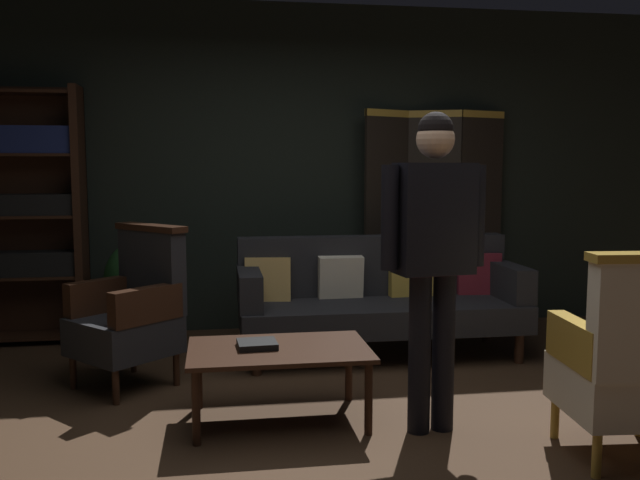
{
  "coord_description": "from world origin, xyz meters",
  "views": [
    {
      "loc": [
        -0.66,
        -3.47,
        1.43
      ],
      "look_at": [
        0.0,
        0.8,
        0.95
      ],
      "focal_mm": 38.05,
      "sensor_mm": 36.0,
      "label": 1
    }
  ],
  "objects_px": {
    "folding_screen": "(434,216)",
    "bookshelf": "(26,210)",
    "armchair_wing_left": "(132,311)",
    "velvet_couch": "(379,294)",
    "standing_figure": "(433,242)",
    "coffee_table": "(279,356)",
    "book_black_cloth": "(257,344)",
    "armchair_gilt_accent": "(631,362)",
    "potted_plant": "(140,285)"
  },
  "relations": [
    {
      "from": "folding_screen",
      "to": "bookshelf",
      "type": "xyz_separation_m",
      "value": [
        -3.38,
        -0.05,
        0.09
      ]
    },
    {
      "from": "folding_screen",
      "to": "armchair_wing_left",
      "type": "relative_size",
      "value": 1.83
    },
    {
      "from": "velvet_couch",
      "to": "folding_screen",
      "type": "bearing_deg",
      "value": 49.11
    },
    {
      "from": "armchair_wing_left",
      "to": "standing_figure",
      "type": "bearing_deg",
      "value": -31.8
    },
    {
      "from": "folding_screen",
      "to": "coffee_table",
      "type": "distance_m",
      "value": 2.65
    },
    {
      "from": "standing_figure",
      "to": "book_black_cloth",
      "type": "height_order",
      "value": "standing_figure"
    },
    {
      "from": "folding_screen",
      "to": "velvet_couch",
      "type": "height_order",
      "value": "folding_screen"
    },
    {
      "from": "armchair_wing_left",
      "to": "bookshelf",
      "type": "bearing_deg",
      "value": 127.7
    },
    {
      "from": "armchair_gilt_accent",
      "to": "potted_plant",
      "type": "relative_size",
      "value": 1.23
    },
    {
      "from": "armchair_gilt_accent",
      "to": "bookshelf",
      "type": "bearing_deg",
      "value": 141.12
    },
    {
      "from": "bookshelf",
      "to": "standing_figure",
      "type": "bearing_deg",
      "value": -40.79
    },
    {
      "from": "folding_screen",
      "to": "armchair_gilt_accent",
      "type": "xyz_separation_m",
      "value": [
        0.06,
        -2.82,
        -0.5
      ]
    },
    {
      "from": "armchair_gilt_accent",
      "to": "armchair_wing_left",
      "type": "relative_size",
      "value": 1.0
    },
    {
      "from": "potted_plant",
      "to": "velvet_couch",
      "type": "bearing_deg",
      "value": -15.43
    },
    {
      "from": "armchair_wing_left",
      "to": "potted_plant",
      "type": "distance_m",
      "value": 0.98
    },
    {
      "from": "velvet_couch",
      "to": "potted_plant",
      "type": "relative_size",
      "value": 2.5
    },
    {
      "from": "velvet_couch",
      "to": "potted_plant",
      "type": "distance_m",
      "value": 1.87
    },
    {
      "from": "bookshelf",
      "to": "velvet_couch",
      "type": "height_order",
      "value": "bookshelf"
    },
    {
      "from": "bookshelf",
      "to": "armchair_gilt_accent",
      "type": "relative_size",
      "value": 1.97
    },
    {
      "from": "potted_plant",
      "to": "bookshelf",
      "type": "bearing_deg",
      "value": 164.96
    },
    {
      "from": "coffee_table",
      "to": "standing_figure",
      "type": "bearing_deg",
      "value": -18.23
    },
    {
      "from": "coffee_table",
      "to": "book_black_cloth",
      "type": "distance_m",
      "value": 0.14
    },
    {
      "from": "armchair_wing_left",
      "to": "velvet_couch",
      "type": "bearing_deg",
      "value": 15.41
    },
    {
      "from": "bookshelf",
      "to": "standing_figure",
      "type": "height_order",
      "value": "bookshelf"
    },
    {
      "from": "velvet_couch",
      "to": "book_black_cloth",
      "type": "relative_size",
      "value": 9.89
    },
    {
      "from": "folding_screen",
      "to": "velvet_couch",
      "type": "distance_m",
      "value": 1.17
    },
    {
      "from": "armchair_wing_left",
      "to": "armchair_gilt_accent",
      "type": "bearing_deg",
      "value": -31.87
    },
    {
      "from": "bookshelf",
      "to": "armchair_gilt_accent",
      "type": "height_order",
      "value": "bookshelf"
    },
    {
      "from": "armchair_gilt_accent",
      "to": "standing_figure",
      "type": "xyz_separation_m",
      "value": [
        -0.82,
        0.51,
        0.54
      ]
    },
    {
      "from": "bookshelf",
      "to": "book_black_cloth",
      "type": "distance_m",
      "value": 2.69
    },
    {
      "from": "folding_screen",
      "to": "armchair_wing_left",
      "type": "height_order",
      "value": "folding_screen"
    },
    {
      "from": "armchair_gilt_accent",
      "to": "book_black_cloth",
      "type": "relative_size",
      "value": 4.85
    },
    {
      "from": "folding_screen",
      "to": "bookshelf",
      "type": "bearing_deg",
      "value": -179.14
    },
    {
      "from": "folding_screen",
      "to": "standing_figure",
      "type": "bearing_deg",
      "value": -108.29
    },
    {
      "from": "bookshelf",
      "to": "coffee_table",
      "type": "xyz_separation_m",
      "value": [
        1.83,
        -2.0,
        -0.7
      ]
    },
    {
      "from": "coffee_table",
      "to": "potted_plant",
      "type": "height_order",
      "value": "potted_plant"
    },
    {
      "from": "bookshelf",
      "to": "standing_figure",
      "type": "distance_m",
      "value": 3.46
    },
    {
      "from": "folding_screen",
      "to": "standing_figure",
      "type": "xyz_separation_m",
      "value": [
        -0.76,
        -2.31,
        0.04
      ]
    },
    {
      "from": "armchair_gilt_accent",
      "to": "book_black_cloth",
      "type": "bearing_deg",
      "value": 155.29
    },
    {
      "from": "armchair_wing_left",
      "to": "book_black_cloth",
      "type": "xyz_separation_m",
      "value": [
        0.76,
        -0.75,
        -0.05
      ]
    },
    {
      "from": "bookshelf",
      "to": "coffee_table",
      "type": "relative_size",
      "value": 2.05
    },
    {
      "from": "potted_plant",
      "to": "armchair_gilt_accent",
      "type": "bearing_deg",
      "value": -44.86
    },
    {
      "from": "bookshelf",
      "to": "armchair_wing_left",
      "type": "xyz_separation_m",
      "value": [
        0.95,
        -1.22,
        -0.59
      ]
    },
    {
      "from": "potted_plant",
      "to": "book_black_cloth",
      "type": "xyz_separation_m",
      "value": [
        0.81,
        -1.74,
        -0.05
      ]
    },
    {
      "from": "armchair_wing_left",
      "to": "standing_figure",
      "type": "relative_size",
      "value": 0.61
    },
    {
      "from": "folding_screen",
      "to": "armchair_wing_left",
      "type": "distance_m",
      "value": 2.8
    },
    {
      "from": "folding_screen",
      "to": "book_black_cloth",
      "type": "xyz_separation_m",
      "value": [
        -1.68,
        -2.03,
        -0.55
      ]
    },
    {
      "from": "coffee_table",
      "to": "armchair_gilt_accent",
      "type": "distance_m",
      "value": 1.79
    },
    {
      "from": "armchair_wing_left",
      "to": "coffee_table",
      "type": "bearing_deg",
      "value": -41.41
    },
    {
      "from": "velvet_couch",
      "to": "standing_figure",
      "type": "bearing_deg",
      "value": -93.02
    }
  ]
}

